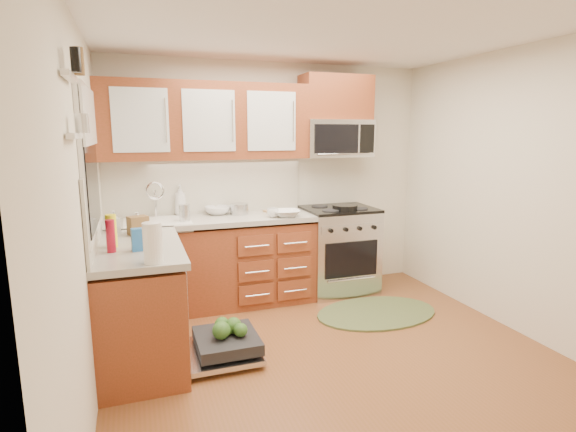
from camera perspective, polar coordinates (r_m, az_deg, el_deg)
name	(u,v)px	position (r m, az deg, el deg)	size (l,w,h in m)	color
floor	(337,358)	(3.76, 6.21, -17.54)	(3.50, 3.50, 0.00)	brown
ceiling	(344,25)	(3.40, 7.12, 22.96)	(3.50, 3.50, 0.00)	white
wall_back	(271,180)	(4.98, -2.12, 4.62)	(3.50, 0.04, 2.50)	silver
wall_front	(540,271)	(1.97, 29.32, -6.08)	(3.50, 0.04, 2.50)	silver
wall_left	(83,217)	(3.05, -24.56, -0.17)	(0.04, 3.50, 2.50)	silver
wall_right	(523,193)	(4.40, 27.67, 2.62)	(0.04, 3.50, 2.50)	silver
base_cabinet_back	(213,265)	(4.69, -9.51, -6.19)	(2.05, 0.60, 0.85)	brown
base_cabinet_left	(141,307)	(3.76, -18.22, -10.89)	(0.60, 1.25, 0.85)	brown
countertop_back	(212,220)	(4.57, -9.67, -0.51)	(2.07, 0.64, 0.05)	#A29D94
countertop_left	(138,248)	(3.62, -18.49, -3.85)	(0.64, 1.27, 0.05)	#A29D94
backsplash_back	(206,186)	(4.81, -10.37, 3.76)	(2.05, 0.02, 0.57)	#B7B2A4
backsplash_left	(93,210)	(3.57, -23.52, 0.71)	(0.02, 1.25, 0.57)	#B7B2A4
upper_cabinets	(206,121)	(4.62, -10.34, 11.76)	(2.05, 0.35, 0.75)	brown
cabinet_over_mw	(336,98)	(5.04, 6.08, 14.71)	(0.76, 0.35, 0.47)	brown
range	(338,250)	(5.07, 6.40, -4.25)	(0.76, 0.64, 0.95)	silver
microwave	(336,138)	(5.01, 6.10, 9.76)	(0.76, 0.38, 0.40)	silver
sink	(158,234)	(4.52, -16.18, -2.21)	(0.62, 0.50, 0.26)	white
dishwasher	(222,347)	(3.73, -8.39, -16.08)	(0.70, 0.60, 0.20)	silver
window	(89,163)	(3.51, -23.96, 6.12)	(0.03, 1.05, 1.05)	white
window_blind	(89,116)	(3.50, -23.96, 11.54)	(0.02, 0.96, 0.40)	white
shelf_upper	(70,77)	(2.67, -25.96, 15.62)	(0.04, 0.40, 0.03)	white
shelf_lower	(75,136)	(2.65, -25.43, 9.19)	(0.04, 0.40, 0.03)	white
rug	(377,313)	(4.62, 11.19, -11.96)	(1.23, 0.80, 0.02)	#526238
skillet	(345,207)	(4.86, 7.23, 1.12)	(0.27, 0.27, 0.05)	black
stock_pot	(239,209)	(4.68, -6.20, 0.88)	(0.19, 0.19, 0.11)	silver
cutting_board	(277,211)	(4.83, -1.38, 0.66)	(0.26, 0.17, 0.02)	tan
canister	(185,213)	(4.40, -13.00, 0.36)	(0.10, 0.10, 0.16)	silver
paper_towel_roll	(153,243)	(3.06, -16.80, -3.28)	(0.12, 0.12, 0.27)	white
mustard_bottle	(111,231)	(3.57, -21.51, -1.78)	(0.08, 0.08, 0.25)	#FFF71C
red_bottle	(111,236)	(3.43, -21.60, -2.39)	(0.06, 0.06, 0.23)	#A50D22
wooden_box	(138,225)	(3.95, -18.50, -1.14)	(0.15, 0.11, 0.15)	brown
blue_carton	(139,240)	(3.41, -18.39, -2.85)	(0.10, 0.06, 0.17)	#2665B3
bowl_a	(286,213)	(4.55, -0.21, 0.35)	(0.27, 0.27, 0.07)	#999999
bowl_b	(218,210)	(4.73, -8.90, 0.70)	(0.26, 0.26, 0.08)	#999999
cup	(273,213)	(4.50, -1.94, 0.40)	(0.12, 0.12, 0.09)	#999999
soap_bottle_a	(180,200)	(4.74, -13.51, 1.99)	(0.12, 0.12, 0.32)	#999999
soap_bottle_b	(114,222)	(4.11, -21.20, -0.66)	(0.08, 0.08, 0.18)	#999999
soap_bottle_c	(137,223)	(4.02, -18.60, -0.81)	(0.14, 0.14, 0.17)	#999999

